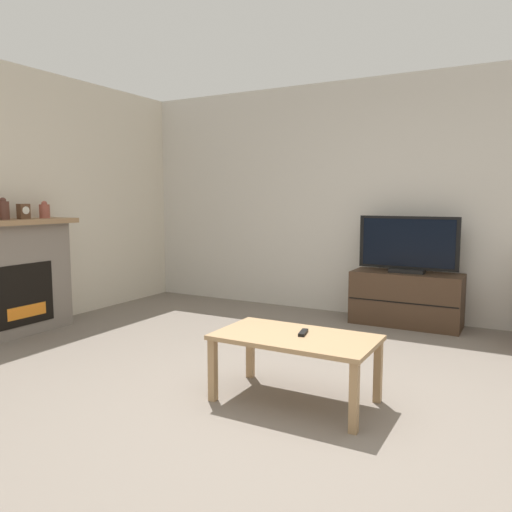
% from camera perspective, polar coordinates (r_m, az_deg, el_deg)
% --- Properties ---
extents(ground_plane, '(24.00, 24.00, 0.00)m').
position_cam_1_polar(ground_plane, '(3.21, 4.61, -18.30)').
color(ground_plane, slate).
extents(wall_back, '(12.00, 0.06, 2.70)m').
position_cam_1_polar(wall_back, '(5.78, 17.12, 6.27)').
color(wall_back, beige).
rests_on(wall_back, ground).
extents(fireplace, '(0.44, 1.23, 1.15)m').
position_cam_1_polar(fireplace, '(5.48, -25.85, -2.11)').
color(fireplace, slate).
rests_on(fireplace, ground).
extents(mantel_vase_centre_left, '(0.11, 0.11, 0.21)m').
position_cam_1_polar(mantel_vase_centre_left, '(5.37, -26.91, 4.75)').
color(mantel_vase_centre_left, '#512D23').
rests_on(mantel_vase_centre_left, fireplace).
extents(mantel_vase_right, '(0.11, 0.11, 0.18)m').
position_cam_1_polar(mantel_vase_right, '(5.64, -23.02, 4.81)').
color(mantel_vase_right, '#994C3D').
rests_on(mantel_vase_right, fireplace).
extents(mantel_clock, '(0.08, 0.11, 0.15)m').
position_cam_1_polar(mantel_clock, '(5.49, -25.03, 4.64)').
color(mantel_clock, brown).
rests_on(mantel_clock, fireplace).
extents(tv_stand, '(1.14, 0.45, 0.57)m').
position_cam_1_polar(tv_stand, '(5.59, 16.77, -4.72)').
color(tv_stand, '#422D1E').
rests_on(tv_stand, ground).
extents(tv, '(1.03, 0.18, 0.60)m').
position_cam_1_polar(tv, '(5.51, 16.96, 1.06)').
color(tv, black).
rests_on(tv, tv_stand).
extents(coffee_table, '(1.05, 0.59, 0.45)m').
position_cam_1_polar(coffee_table, '(3.36, 4.52, -9.95)').
color(coffee_table, '#A37F56').
rests_on(coffee_table, ground).
extents(remote, '(0.07, 0.16, 0.02)m').
position_cam_1_polar(remote, '(3.38, 5.42, -8.71)').
color(remote, black).
rests_on(remote, coffee_table).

